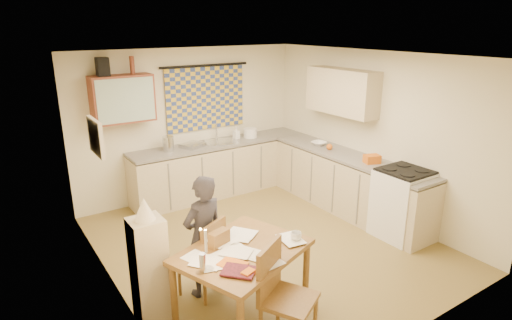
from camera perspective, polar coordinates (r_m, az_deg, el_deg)
floor at (r=5.97m, az=1.27°, el=-11.08°), size 4.00×4.50×0.02m
ceiling at (r=5.24m, az=1.46°, el=13.83°), size 4.00×4.50×0.02m
wall_back at (r=7.37m, az=-8.82°, el=4.89°), size 4.00×0.02×2.50m
wall_front at (r=3.97m, az=20.63°, el=-7.57°), size 4.00×0.02×2.50m
wall_left at (r=4.68m, az=-19.28°, el=-3.55°), size 0.02×4.50×2.50m
wall_right at (r=6.79m, az=15.41°, el=3.33°), size 0.02×4.50×2.50m
window_blind at (r=7.39m, az=-6.72°, el=8.17°), size 1.45×0.03×1.05m
curtain_rod at (r=7.30m, az=-6.80°, el=12.40°), size 1.60×0.04×0.04m
wall_cabinet at (r=6.70m, az=-17.37°, el=7.80°), size 0.90×0.34×0.70m
wall_cabinet_glass at (r=6.54m, az=-16.93°, el=7.61°), size 0.84×0.02×0.64m
upper_cabinet_right at (r=6.91m, az=11.37°, el=8.95°), size 0.34×1.30×0.70m
framed_print at (r=4.93m, az=-20.59°, el=2.88°), size 0.04×0.50×0.40m
print_canvas at (r=4.93m, az=-20.31°, el=2.93°), size 0.01×0.42×0.32m
counter_back at (r=7.53m, az=-4.25°, el=-0.99°), size 3.30×0.62×0.92m
counter_right at (r=6.92m, az=12.07°, el=-3.09°), size 0.62×2.95×0.92m
stove at (r=6.28m, az=18.87°, el=-5.50°), size 0.63×0.63×0.98m
sink at (r=7.38m, az=-4.62°, el=2.10°), size 0.65×0.59×0.10m
tap at (r=7.49m, az=-5.30°, el=3.74°), size 0.04×0.04×0.28m
dish_rack at (r=7.13m, az=-8.46°, el=1.96°), size 0.43×0.40×0.06m
kettle at (r=6.94m, az=-11.62°, el=2.13°), size 0.23×0.23×0.24m
mixing_bowl at (r=7.65m, az=-0.78°, el=3.64°), size 0.29×0.29×0.16m
soap_bottle at (r=7.55m, az=-2.65°, el=3.63°), size 0.12×0.12×0.21m
bowl at (r=7.24m, az=8.39°, el=2.21°), size 0.29×0.29×0.06m
orange_bag at (r=6.46m, az=15.21°, el=0.13°), size 0.26×0.22×0.12m
fruit_orange at (r=6.98m, az=9.77°, el=1.74°), size 0.10×0.10×0.10m
speaker at (r=6.58m, az=-19.79°, el=11.62°), size 0.17×0.20×0.26m
bottle_green at (r=6.59m, az=-19.31°, el=11.68°), size 0.09×0.09×0.26m
bottle_brown at (r=6.70m, az=-16.19°, el=12.05°), size 0.07×0.07×0.26m
dining_table at (r=4.49m, az=-1.74°, el=-15.95°), size 1.48×1.30×0.75m
chair_far at (r=4.89m, az=-7.12°, el=-14.39°), size 0.54×0.54×0.90m
chair_near at (r=4.19m, az=4.11°, el=-19.98°), size 0.61×0.61×0.99m
person at (r=4.70m, az=-6.99°, el=-10.06°), size 0.61×0.50×1.38m
shelf_stand at (r=4.48m, az=-14.01°, el=-14.05°), size 0.32×0.30×1.10m
lampshade at (r=4.17m, az=-14.68°, el=-6.31°), size 0.20×0.20×0.22m
letter_rack at (r=4.34m, az=-4.94°, el=-10.38°), size 0.24×0.16×0.16m
mug at (r=4.45m, az=5.36°, el=-10.10°), size 0.14×0.14×0.09m
magazine at (r=3.85m, az=-2.80°, el=-15.47°), size 0.51×0.51×0.03m
book at (r=3.98m, az=-3.86°, el=-14.33°), size 0.39×0.40×0.02m
orange_box at (r=3.90m, az=-1.05°, el=-14.83°), size 0.14×0.11×0.04m
eyeglasses at (r=4.22m, az=2.70°, el=-12.27°), size 0.14×0.09×0.02m
candle_holder at (r=3.94m, az=-7.13°, el=-13.42°), size 0.08×0.08×0.18m
candle at (r=3.86m, az=-6.71°, el=-10.71°), size 0.03×0.03×0.22m
candle_flame at (r=3.79m, az=-7.44°, el=-9.17°), size 0.02×0.02×0.02m
papers at (r=4.29m, az=-2.80°, el=-11.72°), size 1.22×0.93×0.02m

